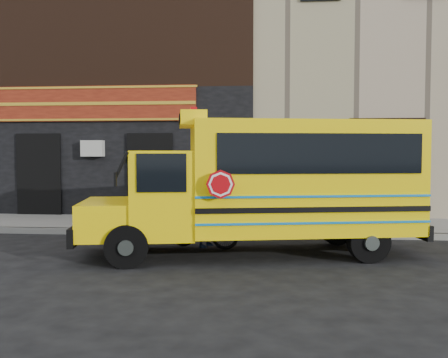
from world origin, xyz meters
The scene contains 7 objects.
ground centered at (0.00, 0.00, 0.00)m, with size 120.00×120.00×0.00m, color black.
curb centered at (0.00, 2.60, 0.07)m, with size 40.00×0.20×0.15m, color gray.
sidewalk centered at (0.00, 4.10, 0.07)m, with size 40.00×3.00×0.15m, color slate.
building centered at (-0.04, 10.45, 6.13)m, with size 20.00×10.70×12.00m.
school_bus centered at (0.51, 0.46, 1.51)m, with size 7.18×3.42×2.92m.
bicycle centered at (-0.94, 1.00, 0.50)m, with size 0.47×1.68×1.01m, color black.
cyclist centered at (-0.86, 0.93, 0.80)m, with size 0.58×0.38×1.59m, color black.
Camera 1 is at (0.54, -9.86, 2.11)m, focal length 40.00 mm.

